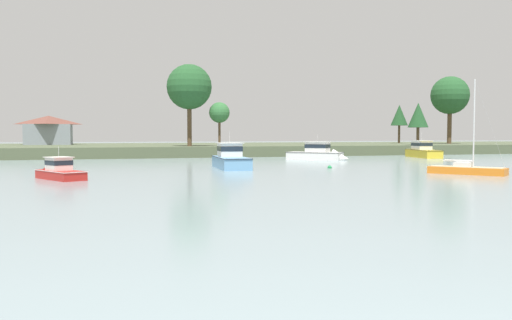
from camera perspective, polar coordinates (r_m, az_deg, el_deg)
far_shore_bank at (r=104.58m, az=-12.44°, el=1.16°), size 243.97×41.56×1.79m
cruiser_yellow at (r=90.81m, az=17.63°, el=0.71°), size 4.29×10.32×5.10m
cruiser_red at (r=47.75m, az=-20.96°, el=-1.44°), size 4.85×6.62×3.53m
cruiser_white at (r=78.71m, az=7.12°, el=0.49°), size 8.95×8.47×4.91m
cruiser_skyblue at (r=59.47m, az=-2.95°, el=-0.26°), size 3.68×10.67×5.25m
sailboat_orange at (r=53.65m, az=22.10°, el=-1.24°), size 5.75×6.79×9.51m
mooring_buoy_green at (r=59.24m, az=8.08°, el=-0.82°), size 0.47×0.47×0.52m
shore_tree_far_left at (r=121.23m, az=20.49°, el=6.63°), size 8.18×8.18×14.62m
shore_tree_center at (r=90.37m, az=-4.04°, el=5.17°), size 3.56×3.56×7.58m
shore_tree_inland_b at (r=103.36m, az=17.35°, el=4.69°), size 3.82×3.82×8.02m
shore_tree_left_mid at (r=124.82m, az=15.44°, el=4.73°), size 3.89×3.89×8.85m
shore_tree_center_left at (r=90.00m, az=-7.33°, el=7.92°), size 7.67×7.67×13.96m
cottage_near_water at (r=111.45m, az=-21.77°, el=3.11°), size 9.25×8.45×5.74m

